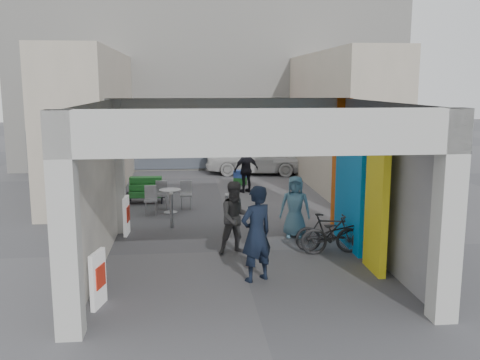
{
  "coord_description": "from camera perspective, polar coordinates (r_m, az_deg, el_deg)",
  "views": [
    {
      "loc": [
        -1.17,
        -11.97,
        3.86
      ],
      "look_at": [
        0.14,
        1.0,
        1.52
      ],
      "focal_mm": 40.0,
      "sensor_mm": 36.0,
      "label": 1
    }
  ],
  "objects": [
    {
      "name": "white_van",
      "position": [
        23.24,
        1.57,
        2.39
      ],
      "size": [
        4.38,
        2.33,
        1.42
      ],
      "primitive_type": "imported",
      "rotation": [
        0.0,
        0.0,
        1.41
      ],
      "color": "silver",
      "rests_on": "ground"
    },
    {
      "name": "plaza_bldg_right",
      "position": [
        20.32,
        10.51,
        6.18
      ],
      "size": [
        2.0,
        9.0,
        5.0
      ],
      "primitive_type": "cube",
      "color": "#BDAF9C",
      "rests_on": "ground"
    },
    {
      "name": "far_building",
      "position": [
        25.99,
        -3.24,
        10.46
      ],
      "size": [
        18.0,
        4.08,
        8.0
      ],
      "color": "silver",
      "rests_on": "ground"
    },
    {
      "name": "border_collie",
      "position": [
        12.5,
        2.19,
        -6.48
      ],
      "size": [
        0.26,
        0.5,
        0.7
      ],
      "rotation": [
        0.0,
        0.0,
        -0.14
      ],
      "color": "black",
      "rests_on": "ground"
    },
    {
      "name": "produce_stand",
      "position": [
        17.88,
        -10.02,
        -1.35
      ],
      "size": [
        1.26,
        0.68,
        0.83
      ],
      "rotation": [
        0.0,
        0.0,
        -0.12
      ],
      "color": "black",
      "rests_on": "ground"
    },
    {
      "name": "cafe_set",
      "position": [
        16.65,
        -7.81,
        -2.23
      ],
      "size": [
        1.42,
        1.15,
        0.86
      ],
      "rotation": [
        0.0,
        0.0,
        -0.17
      ],
      "color": "#96979B",
      "rests_on": "ground"
    },
    {
      "name": "bollard_left",
      "position": [
        14.62,
        -7.32,
        -3.27
      ],
      "size": [
        0.09,
        0.09,
        0.96
      ],
      "primitive_type": "cylinder",
      "color": "gray",
      "rests_on": "ground"
    },
    {
      "name": "man_back_turned",
      "position": [
        12.25,
        -0.41,
        -4.06
      ],
      "size": [
        0.93,
        0.79,
        1.69
      ],
      "primitive_type": "imported",
      "rotation": [
        0.0,
        0.0,
        0.21
      ],
      "color": "#414144",
      "rests_on": "ground"
    },
    {
      "name": "crate_stack",
      "position": [
        20.76,
        0.02,
        0.26
      ],
      "size": [
        0.55,
        0.49,
        0.56
      ],
      "rotation": [
        0.0,
        0.0,
        -0.37
      ],
      "color": "#195825",
      "rests_on": "ground"
    },
    {
      "name": "bollard_right",
      "position": [
        15.03,
        5.45,
        -3.06
      ],
      "size": [
        0.09,
        0.09,
        0.85
      ],
      "primitive_type": "cylinder",
      "color": "gray",
      "rests_on": "ground"
    },
    {
      "name": "man_with_dog",
      "position": [
        10.56,
        1.75,
        -5.74
      ],
      "size": [
        0.84,
        0.74,
        1.93
      ],
      "primitive_type": "imported",
      "rotation": [
        0.0,
        0.0,
        3.63
      ],
      "color": "black",
      "rests_on": "ground"
    },
    {
      "name": "man_elderly",
      "position": [
        13.69,
        5.88,
        -2.83
      ],
      "size": [
        0.87,
        0.68,
        1.58
      ],
      "primitive_type": "imported",
      "rotation": [
        0.0,
        0.0,
        -0.25
      ],
      "color": "teal",
      "rests_on": "ground"
    },
    {
      "name": "arcade_canopy",
      "position": [
        11.38,
        2.92,
        2.31
      ],
      "size": [
        6.4,
        6.45,
        6.4
      ],
      "color": "#B5B5B0",
      "rests_on": "ground"
    },
    {
      "name": "advert_board_far",
      "position": [
        14.17,
        -12.01,
        -3.73
      ],
      "size": [
        0.13,
        0.55,
        1.0
      ],
      "rotation": [
        0.0,
        0.0,
        -0.06
      ],
      "color": "silver",
      "rests_on": "ground"
    },
    {
      "name": "bicycle_rear",
      "position": [
        12.61,
        9.43,
        -5.59
      ],
      "size": [
        1.59,
        0.72,
        0.92
      ],
      "primitive_type": "imported",
      "rotation": [
        0.0,
        0.0,
        1.38
      ],
      "color": "black",
      "rests_on": "ground"
    },
    {
      "name": "man_crates",
      "position": [
        19.21,
        0.67,
        1.1
      ],
      "size": [
        1.05,
        0.76,
        1.65
      ],
      "primitive_type": "imported",
      "rotation": [
        0.0,
        0.0,
        3.55
      ],
      "color": "black",
      "rests_on": "ground"
    },
    {
      "name": "ground",
      "position": [
        12.63,
        -0.18,
        -7.61
      ],
      "size": [
        90.0,
        90.0,
        0.0
      ],
      "primitive_type": "plane",
      "color": "#4F4F53",
      "rests_on": "ground"
    },
    {
      "name": "plaza_bldg_left",
      "position": [
        19.8,
        -15.52,
        5.88
      ],
      "size": [
        2.0,
        9.0,
        5.0
      ],
      "primitive_type": "cube",
      "color": "#BDAF9C",
      "rests_on": "ground"
    },
    {
      "name": "bicycle_front",
      "position": [
        12.55,
        10.56,
        -5.64
      ],
      "size": [
        1.81,
        0.65,
        0.95
      ],
      "primitive_type": "imported",
      "rotation": [
        0.0,
        0.0,
        1.58
      ],
      "color": "black",
      "rests_on": "ground"
    },
    {
      "name": "advert_board_near",
      "position": [
        9.81,
        -14.89,
        -10.15
      ],
      "size": [
        0.21,
        0.55,
        1.0
      ],
      "rotation": [
        0.0,
        0.0,
        -0.25
      ],
      "color": "silver",
      "rests_on": "ground"
    },
    {
      "name": "bollard_center",
      "position": [
        14.68,
        -1.41,
        -3.27
      ],
      "size": [
        0.09,
        0.09,
        0.89
      ],
      "primitive_type": "cylinder",
      "color": "gray",
      "rests_on": "ground"
    }
  ]
}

